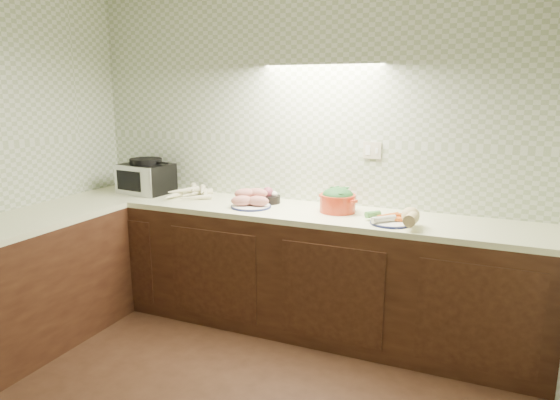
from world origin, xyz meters
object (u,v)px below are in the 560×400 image
at_px(toaster_oven, 146,177).
at_px(dutch_oven, 338,200).
at_px(sweet_potato_plate, 251,200).
at_px(onion_bowl, 270,197).
at_px(parsnip_pile, 186,193).
at_px(veg_plate, 399,218).

distance_m(toaster_oven, dutch_oven, 1.67).
xyz_separation_m(sweet_potato_plate, onion_bowl, (0.07, 0.18, -0.01)).
height_order(parsnip_pile, onion_bowl, onion_bowl).
relative_size(toaster_oven, onion_bowl, 2.76).
relative_size(sweet_potato_plate, veg_plate, 0.78).
distance_m(sweet_potato_plate, onion_bowl, 0.19).
distance_m(toaster_oven, sweet_potato_plate, 1.05).
bearing_deg(sweet_potato_plate, toaster_oven, 173.45).
distance_m(toaster_oven, parsnip_pile, 0.42).
distance_m(toaster_oven, onion_bowl, 1.11).
bearing_deg(veg_plate, parsnip_pile, 174.65).
relative_size(onion_bowl, veg_plate, 0.41).
relative_size(toaster_oven, veg_plate, 1.12).
relative_size(onion_bowl, dutch_oven, 0.48).
xyz_separation_m(parsnip_pile, dutch_oven, (1.26, 0.01, 0.05)).
relative_size(toaster_oven, parsnip_pile, 1.04).
xyz_separation_m(dutch_oven, veg_plate, (0.46, -0.18, -0.04)).
bearing_deg(onion_bowl, dutch_oven, -6.96).
relative_size(parsnip_pile, dutch_oven, 1.26).
height_order(sweet_potato_plate, dutch_oven, dutch_oven).
bearing_deg(parsnip_pile, toaster_oven, 176.55).
bearing_deg(sweet_potato_plate, dutch_oven, 9.72).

